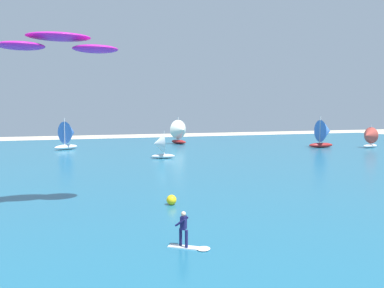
% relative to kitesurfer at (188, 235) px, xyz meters
% --- Properties ---
extents(ocean, '(160.00, 90.00, 0.10)m').
position_rel_kitesurfer_xyz_m(ocean, '(1.54, 32.72, -0.65)').
color(ocean, '#1E607F').
rests_on(ocean, ground).
extents(kitesurfer, '(1.88, 1.66, 1.67)m').
position_rel_kitesurfer_xyz_m(kitesurfer, '(0.00, 0.00, 0.00)').
color(kitesurfer, white).
rests_on(kitesurfer, ocean).
extents(kite, '(7.39, 2.81, 1.10)m').
position_rel_kitesurfer_xyz_m(kite, '(-4.75, 9.91, 9.76)').
color(kite, '#B21999').
extents(sailboat_near_shore, '(4.57, 4.18, 5.08)m').
position_rel_kitesurfer_xyz_m(sailboat_near_shore, '(-0.81, 52.91, 1.72)').
color(sailboat_near_shore, white).
rests_on(sailboat_near_shore, ocean).
extents(sailboat_trailing, '(3.43, 2.97, 3.90)m').
position_rel_kitesurfer_xyz_m(sailboat_trailing, '(46.51, 37.50, 1.18)').
color(sailboat_trailing, silver).
rests_on(sailboat_trailing, ocean).
extents(sailboat_anchored_offshore, '(3.21, 2.79, 3.64)m').
position_rel_kitesurfer_xyz_m(sailboat_anchored_offshore, '(9.15, 35.00, 1.07)').
color(sailboat_anchored_offshore, silver).
rests_on(sailboat_anchored_offshore, ocean).
extents(sailboat_center_horizon, '(3.94, 4.50, 5.06)m').
position_rel_kitesurfer_xyz_m(sailboat_center_horizon, '(19.59, 56.40, 1.72)').
color(sailboat_center_horizon, maroon).
rests_on(sailboat_center_horizon, ocean).
extents(sailboat_heeled_over, '(4.56, 3.89, 5.26)m').
position_rel_kitesurfer_xyz_m(sailboat_heeled_over, '(39.99, 40.75, 1.81)').
color(sailboat_heeled_over, maroon).
rests_on(sailboat_heeled_over, ocean).
extents(marker_buoy, '(0.67, 0.67, 0.67)m').
position_rel_kitesurfer_xyz_m(marker_buoy, '(2.06, 8.57, -0.27)').
color(marker_buoy, yellow).
rests_on(marker_buoy, ocean).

